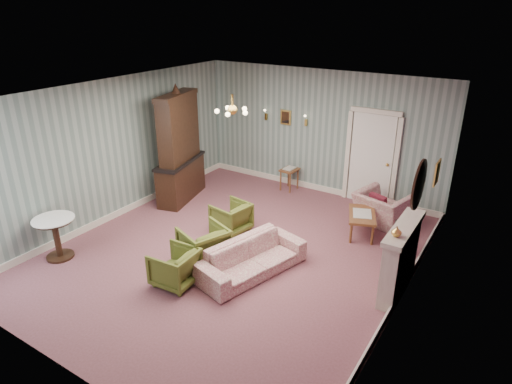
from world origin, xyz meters
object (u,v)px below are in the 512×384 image
Objects in this scene: olive_chair_b at (204,243)px; dresser at (179,145)px; wingback_chair at (382,203)px; olive_chair_a at (175,265)px; coffee_table at (361,224)px; fireplace at (400,259)px; side_table_black at (404,241)px; sofa_chintz at (252,253)px; olive_chair_c at (231,216)px; pedestal_table at (57,238)px.

dresser is (-2.20, 1.93, 0.93)m from olive_chair_b.
wingback_chair is 0.39× the size of dresser.
olive_chair_a is at bearing -64.95° from dresser.
olive_chair_b is at bearing -128.67° from coffee_table.
olive_chair_a is at bearing -121.30° from coffee_table.
coffee_table is at bearing 127.60° from fireplace.
side_table_black reaches higher than coffee_table.
coffee_table is at bearing 162.24° from olive_chair_b.
olive_chair_a is 1.29m from sofa_chintz.
fireplace is (3.40, -0.23, 0.25)m from olive_chair_c.
olive_chair_b reaches higher than coffee_table.
olive_chair_b is 0.39× the size of sofa_chintz.
pedestal_table is at bearing -106.28° from dresser.
sofa_chintz is 2.77m from side_table_black.
coffee_table is 5.69m from pedestal_table.
dresser is 3.34m from pedestal_table.
dresser is (-4.35, -1.27, 0.87)m from wingback_chair.
pedestal_table is (-2.31, -1.28, 0.01)m from olive_chair_b.
wingback_chair is (2.14, 3.20, 0.06)m from olive_chair_b.
side_table_black is at bearing 114.93° from olive_chair_c.
olive_chair_c reaches higher than side_table_black.
coffee_table is (1.09, 2.28, -0.15)m from sofa_chintz.
olive_chair_c is (-0.28, 1.22, -0.04)m from olive_chair_b.
dresser is at bearing 88.08° from pedestal_table.
olive_chair_b is 0.90m from sofa_chintz.
sofa_chintz is at bearing 133.72° from olive_chair_a.
pedestal_table is (-5.21, -3.37, 0.09)m from side_table_black.
sofa_chintz is 3.27m from wingback_chair.
fireplace is 1.15m from side_table_black.
olive_chair_c reaches higher than coffee_table.
pedestal_table is at bearing -138.83° from coffee_table.
sofa_chintz is 0.74× the size of dresser.
olive_chair_c is at bearing -151.01° from coffee_table.
pedestal_table is at bearing -147.15° from side_table_black.
wingback_chair is at bearing 124.25° from side_table_black.
olive_chair_b is 0.75× the size of wingback_chair.
side_table_black is (2.89, 2.85, -0.04)m from olive_chair_a.
olive_chair_b is 0.96× the size of pedestal_table.
fireplace reaches higher than olive_chair_a.
olive_chair_a reaches higher than olive_chair_c.
olive_chair_b is at bearing 71.29° from wingback_chair.
olive_chair_c is 1.11× the size of side_table_black.
side_table_black is (0.76, -1.11, -0.14)m from wingback_chair.
side_table_black is (2.90, 2.09, -0.08)m from olive_chair_b.
olive_chair_a is 1.12× the size of side_table_black.
coffee_table is (4.18, 0.54, -1.08)m from dresser.
olive_chair_a is at bearing 12.53° from pedestal_table.
sofa_chintz is (0.87, 0.95, 0.04)m from olive_chair_a.
side_table_black is at bearing 131.01° from olive_chair_a.
wingback_chair is 1.28× the size of pedestal_table.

